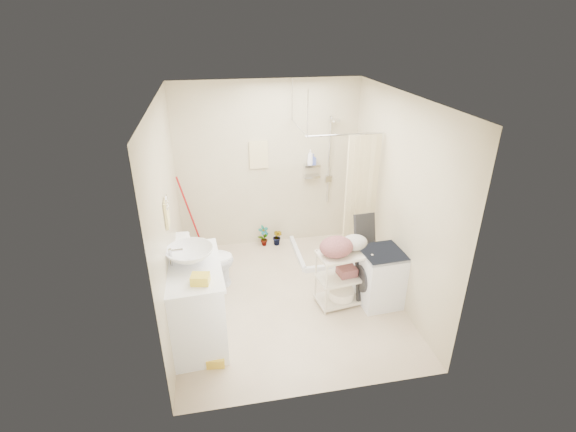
# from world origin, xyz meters

# --- Properties ---
(floor) EXTENTS (3.20, 3.20, 0.00)m
(floor) POSITION_xyz_m (0.00, 0.00, 0.00)
(floor) COLOR beige
(floor) RESTS_ON ground
(ceiling) EXTENTS (2.80, 3.20, 0.04)m
(ceiling) POSITION_xyz_m (0.00, 0.00, 2.60)
(ceiling) COLOR silver
(ceiling) RESTS_ON ground
(wall_back) EXTENTS (2.80, 0.04, 2.60)m
(wall_back) POSITION_xyz_m (0.00, 1.60, 1.30)
(wall_back) COLOR beige
(wall_back) RESTS_ON ground
(wall_front) EXTENTS (2.80, 0.04, 2.60)m
(wall_front) POSITION_xyz_m (0.00, -1.60, 1.30)
(wall_front) COLOR beige
(wall_front) RESTS_ON ground
(wall_left) EXTENTS (0.04, 3.20, 2.60)m
(wall_left) POSITION_xyz_m (-1.40, 0.00, 1.30)
(wall_left) COLOR beige
(wall_left) RESTS_ON ground
(wall_right) EXTENTS (0.04, 3.20, 2.60)m
(wall_right) POSITION_xyz_m (1.40, 0.00, 1.30)
(wall_right) COLOR beige
(wall_right) RESTS_ON ground
(vanity) EXTENTS (0.69, 1.15, 0.98)m
(vanity) POSITION_xyz_m (-1.16, -0.55, 0.49)
(vanity) COLOR white
(vanity) RESTS_ON ground
(sink) EXTENTS (0.56, 0.56, 0.18)m
(sink) POSITION_xyz_m (-1.16, -0.49, 1.06)
(sink) COLOR silver
(sink) RESTS_ON vanity
(counter_basket) EXTENTS (0.20, 0.17, 0.10)m
(counter_basket) POSITION_xyz_m (-1.06, -0.90, 1.03)
(counter_basket) COLOR yellow
(counter_basket) RESTS_ON vanity
(floor_basket) EXTENTS (0.30, 0.24, 0.15)m
(floor_basket) POSITION_xyz_m (-0.98, -1.02, 0.07)
(floor_basket) COLOR yellow
(floor_basket) RESTS_ON ground
(toilet) EXTENTS (0.76, 0.45, 0.76)m
(toilet) POSITION_xyz_m (-1.04, 0.52, 0.38)
(toilet) COLOR white
(toilet) RESTS_ON ground
(mop) EXTENTS (0.16, 0.16, 1.29)m
(mop) POSITION_xyz_m (-1.28, 1.51, 0.64)
(mop) COLOR #A50D10
(mop) RESTS_ON ground
(potted_plant_a) EXTENTS (0.22, 0.19, 0.35)m
(potted_plant_a) POSITION_xyz_m (-0.12, 1.46, 0.18)
(potted_plant_a) COLOR #974631
(potted_plant_a) RESTS_ON ground
(potted_plant_b) EXTENTS (0.20, 0.20, 0.29)m
(potted_plant_b) POSITION_xyz_m (0.10, 1.43, 0.14)
(potted_plant_b) COLOR brown
(potted_plant_b) RESTS_ON ground
(hanging_towel) EXTENTS (0.28, 0.03, 0.42)m
(hanging_towel) POSITION_xyz_m (-0.15, 1.58, 1.50)
(hanging_towel) COLOR beige
(hanging_towel) RESTS_ON wall_back
(towel_ring) EXTENTS (0.04, 0.22, 0.34)m
(towel_ring) POSITION_xyz_m (-1.38, -0.20, 1.47)
(towel_ring) COLOR #E7D481
(towel_ring) RESTS_ON wall_left
(tp_holder) EXTENTS (0.08, 0.12, 0.14)m
(tp_holder) POSITION_xyz_m (-1.36, 0.05, 0.72)
(tp_holder) COLOR white
(tp_holder) RESTS_ON wall_left
(shower) EXTENTS (1.10, 1.10, 2.10)m
(shower) POSITION_xyz_m (0.85, 1.05, 1.05)
(shower) COLOR white
(shower) RESTS_ON ground
(shampoo_bottle_a) EXTENTS (0.12, 0.12, 0.23)m
(shampoo_bottle_a) POSITION_xyz_m (0.64, 1.52, 1.44)
(shampoo_bottle_a) COLOR white
(shampoo_bottle_a) RESTS_ON shower
(shampoo_bottle_b) EXTENTS (0.09, 0.09, 0.15)m
(shampoo_bottle_b) POSITION_xyz_m (0.69, 1.53, 1.40)
(shampoo_bottle_b) COLOR #495CB9
(shampoo_bottle_b) RESTS_ON shower
(washing_machine) EXTENTS (0.54, 0.56, 0.75)m
(washing_machine) POSITION_xyz_m (1.14, -0.30, 0.37)
(washing_machine) COLOR silver
(washing_machine) RESTS_ON ground
(laundry_rack) EXTENTS (0.69, 0.46, 0.89)m
(laundry_rack) POSITION_xyz_m (0.66, -0.22, 0.44)
(laundry_rack) COLOR beige
(laundry_rack) RESTS_ON ground
(ironing_board) EXTENTS (0.34, 0.21, 1.17)m
(ironing_board) POSITION_xyz_m (1.00, -0.11, 0.58)
(ironing_board) COLOR black
(ironing_board) RESTS_ON ground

